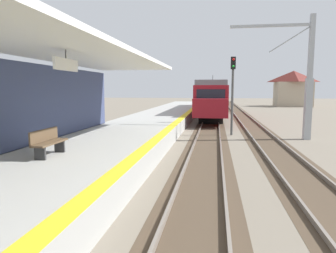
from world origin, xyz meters
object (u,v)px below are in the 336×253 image
(catenary_pylon_far_side, at_px, (304,81))
(platform_bench, at_px, (48,142))
(rail_signal_post, at_px, (233,88))
(distant_trackside_house, at_px, (293,88))
(approaching_train, at_px, (212,98))

(catenary_pylon_far_side, bearing_deg, platform_bench, -135.35)
(catenary_pylon_far_side, height_order, platform_bench, catenary_pylon_far_side)
(rail_signal_post, height_order, catenary_pylon_far_side, catenary_pylon_far_side)
(distant_trackside_house, bearing_deg, platform_bench, -111.39)
(rail_signal_post, height_order, platform_bench, rail_signal_post)
(platform_bench, bearing_deg, approaching_train, 78.51)
(platform_bench, bearing_deg, catenary_pylon_far_side, 44.65)
(catenary_pylon_far_side, distance_m, distant_trackside_house, 39.41)
(approaching_train, relative_size, platform_bench, 12.25)
(platform_bench, xyz_separation_m, distant_trackside_house, (19.21, 49.04, 1.96))
(distant_trackside_house, bearing_deg, approaching_train, -120.21)
(catenary_pylon_far_side, bearing_deg, approaching_train, 111.99)
(approaching_train, bearing_deg, platform_bench, -101.49)
(approaching_train, relative_size, rail_signal_post, 3.77)
(catenary_pylon_far_side, relative_size, distant_trackside_house, 1.14)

